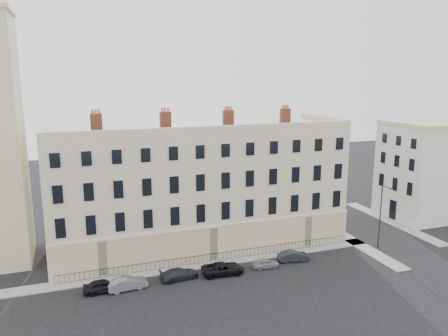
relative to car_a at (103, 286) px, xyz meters
The scene contains 14 objects.
ground 18.97m from the car_a, ahead, with size 160.00×160.00×0.00m, color black.
terrace 17.52m from the car_a, 37.14° to the left, with size 36.22×12.22×17.00m.
adjacent_building 49.04m from the car_a, 10.40° to the left, with size 10.00×10.00×14.00m, color silver.
pavement_terrace 9.27m from the car_a, 17.45° to the left, with size 48.00×2.00×0.12m, color gray.
pavement_east_return 32.35m from the car_a, 10.28° to the left, with size 2.00×24.00×0.12m, color gray.
pavement_adjacent 42.55m from the car_a, 10.53° to the left, with size 2.00×20.00×0.12m, color gray.
railings 13.21m from the car_a, 13.90° to the left, with size 35.00×0.04×0.96m.
car_a is the anchor object (origin of this frame).
car_b 2.37m from the car_a, ahead, with size 1.39×3.98×1.31m, color slate.
car_c 7.83m from the car_a, ahead, with size 1.69×4.16×1.21m, color #1F222A.
car_d 12.64m from the car_a, ahead, with size 2.17×4.71×1.31m, color black.
car_e 17.67m from the car_a, ahead, with size 1.26×3.13×1.07m, color gray.
car_f 21.55m from the car_a, ahead, with size 1.30×3.72×1.23m, color #20252A.
streetlamp 33.79m from the car_a, ahead, with size 0.26×1.77×8.16m.
Camera 1 is at (-20.78, -39.68, 21.24)m, focal length 35.00 mm.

